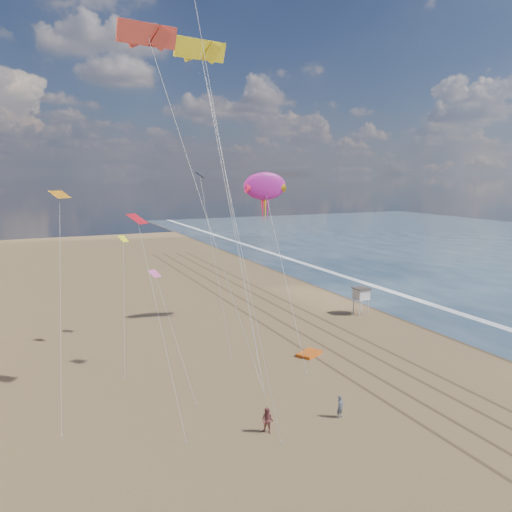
{
  "coord_description": "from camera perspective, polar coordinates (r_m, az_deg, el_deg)",
  "views": [
    {
      "loc": [
        -25.1,
        -16.8,
        17.23
      ],
      "look_at": [
        -5.58,
        26.0,
        9.5
      ],
      "focal_mm": 35.0,
      "sensor_mm": 36.0,
      "label": 1
    }
  ],
  "objects": [
    {
      "name": "lifeguard_stand",
      "position": [
        63.2,
        11.94,
        -4.26
      ],
      "size": [
        1.87,
        1.87,
        3.37
      ],
      "color": "white",
      "rests_on": "ground"
    },
    {
      "name": "wet_sand",
      "position": [
        73.95,
        12.98,
        -4.38
      ],
      "size": [
        260.0,
        260.0,
        0.0
      ],
      "primitive_type": "plane",
      "color": "#42301E",
      "rests_on": "ground"
    },
    {
      "name": "small_kites",
      "position": [
        43.1,
        -13.47,
        7.22
      ],
      "size": [
        15.17,
        14.97,
        16.3
      ],
      "color": "#E4589D",
      "rests_on": "ground"
    },
    {
      "name": "grounded_kite",
      "position": [
        49.26,
        6.11,
        -11.02
      ],
      "size": [
        2.9,
        2.55,
        0.28
      ],
      "primitive_type": "cube",
      "rotation": [
        0.0,
        0.0,
        0.5
      ],
      "color": "#E55C13",
      "rests_on": "ground"
    },
    {
      "name": "kite_flyer_b",
      "position": [
        35.23,
        1.33,
        -18.3
      ],
      "size": [
        1.08,
        1.1,
        1.79
      ],
      "primitive_type": "imported",
      "rotation": [
        0.0,
        0.0,
        -0.85
      ],
      "color": "#8F4948",
      "rests_on": "ground"
    },
    {
      "name": "tracks",
      "position": [
        57.02,
        5.84,
        -8.3
      ],
      "size": [
        7.68,
        120.0,
        0.01
      ],
      "color": "brown",
      "rests_on": "ground"
    },
    {
      "name": "show_kite",
      "position": [
        57.28,
        1.05,
        7.95
      ],
      "size": [
        4.87,
        8.75,
        22.4
      ],
      "color": "#B41B92",
      "rests_on": "ground"
    },
    {
      "name": "foam",
      "position": [
        76.52,
        15.48,
        -4.02
      ],
      "size": [
        260.0,
        260.0,
        0.0
      ],
      "primitive_type": "plane",
      "color": "white",
      "rests_on": "ground"
    },
    {
      "name": "kite_flyer_a",
      "position": [
        37.7,
        9.6,
        -16.61
      ],
      "size": [
        0.7,
        0.6,
        1.64
      ],
      "primitive_type": "imported",
      "rotation": [
        0.0,
        0.0,
        0.41
      ],
      "color": "slate",
      "rests_on": "ground"
    }
  ]
}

